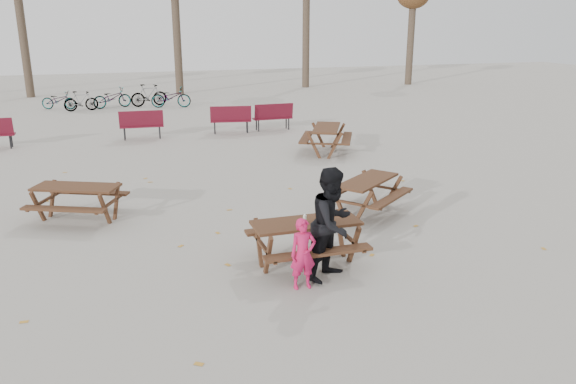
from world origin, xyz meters
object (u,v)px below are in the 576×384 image
object	(u,v)px
picnic_table_east	(367,196)
food_tray	(323,222)
picnic_table_north	(78,203)
soda_bottle	(305,220)
child	(303,254)
main_picnic_table	(306,232)
picnic_table_far	(326,140)
adult	(333,224)

from	to	relation	value
picnic_table_east	food_tray	bearing A→B (deg)	-167.37
picnic_table_east	picnic_table_north	bearing A→B (deg)	129.14
soda_bottle	child	xyz separation A→B (m)	(-0.27, -0.70, -0.28)
main_picnic_table	picnic_table_far	xyz separation A→B (m)	(3.46, 7.85, -0.17)
soda_bottle	picnic_table_north	bearing A→B (deg)	135.33
picnic_table_north	picnic_table_far	xyz separation A→B (m)	(7.23, 4.30, 0.04)
main_picnic_table	soda_bottle	xyz separation A→B (m)	(-0.07, -0.11, 0.26)
main_picnic_table	food_tray	world-z (taller)	food_tray
child	picnic_table_east	world-z (taller)	child
food_tray	picnic_table_north	xyz separation A→B (m)	(-4.01, 3.69, -0.42)
main_picnic_table	food_tray	distance (m)	0.35
adult	soda_bottle	bearing A→B (deg)	86.56
picnic_table_east	picnic_table_north	size ratio (longest dim) A/B	1.01
food_tray	picnic_table_north	world-z (taller)	food_tray
food_tray	soda_bottle	bearing A→B (deg)	173.69
food_tray	adult	size ratio (longest dim) A/B	0.10
soda_bottle	main_picnic_table	bearing A→B (deg)	59.60
main_picnic_table	picnic_table_east	world-z (taller)	main_picnic_table
child	picnic_table_east	distance (m)	3.89
picnic_table_east	child	bearing A→B (deg)	-167.66
adult	picnic_table_east	xyz separation A→B (m)	(1.93, 2.76, -0.54)
food_tray	picnic_table_north	bearing A→B (deg)	137.34
picnic_table_east	picnic_table_far	bearing A→B (deg)	39.41
food_tray	soda_bottle	xyz separation A→B (m)	(-0.31, 0.03, 0.05)
child	picnic_table_far	world-z (taller)	child
picnic_table_north	food_tray	bearing A→B (deg)	-18.09
main_picnic_table	picnic_table_east	bearing A→B (deg)	45.10
main_picnic_table	picnic_table_north	world-z (taller)	main_picnic_table
child	picnic_table_north	size ratio (longest dim) A/B	0.66
main_picnic_table	child	size ratio (longest dim) A/B	1.60
soda_bottle	adult	distance (m)	0.57
main_picnic_table	picnic_table_far	bearing A→B (deg)	66.23
adult	picnic_table_east	bearing A→B (deg)	20.13
soda_bottle	child	distance (m)	0.80
adult	picnic_table_far	world-z (taller)	adult
adult	picnic_table_east	size ratio (longest dim) A/B	1.06
soda_bottle	picnic_table_far	xyz separation A→B (m)	(3.52, 7.96, -0.43)
child	picnic_table_north	xyz separation A→B (m)	(-3.43, 4.36, -0.19)
adult	picnic_table_east	world-z (taller)	adult
food_tray	picnic_table_far	world-z (taller)	picnic_table_far
child	adult	bearing A→B (deg)	22.23
food_tray	soda_bottle	distance (m)	0.31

